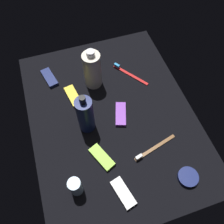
# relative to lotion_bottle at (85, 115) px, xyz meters

# --- Properties ---
(ground_plane) EXTENTS (0.84, 0.64, 0.01)m
(ground_plane) POSITION_rel_lotion_bottle_xyz_m (0.01, -0.10, -0.09)
(ground_plane) COLOR black
(lotion_bottle) EXTENTS (0.06, 0.06, 0.20)m
(lotion_bottle) POSITION_rel_lotion_bottle_xyz_m (0.00, 0.00, 0.00)
(lotion_bottle) COLOR navy
(lotion_bottle) RESTS_ON ground_plane
(bodywash_bottle) EXTENTS (0.07, 0.07, 0.19)m
(bodywash_bottle) POSITION_rel_lotion_bottle_xyz_m (0.20, -0.08, -0.00)
(bodywash_bottle) COLOR silver
(bodywash_bottle) RESTS_ON ground_plane
(deodorant_stick) EXTENTS (0.04, 0.04, 0.09)m
(deodorant_stick) POSITION_rel_lotion_bottle_xyz_m (-0.22, 0.09, -0.04)
(deodorant_stick) COLOR silver
(deodorant_stick) RESTS_ON ground_plane
(toothbrush_red) EXTENTS (0.15, 0.11, 0.02)m
(toothbrush_red) POSITION_rel_lotion_bottle_xyz_m (0.19, -0.24, -0.08)
(toothbrush_red) COLOR red
(toothbrush_red) RESTS_ON ground_plane
(toothbrush_brown) EXTENTS (0.06, 0.18, 0.02)m
(toothbrush_brown) POSITION_rel_lotion_bottle_xyz_m (-0.17, -0.20, -0.08)
(toothbrush_brown) COLOR brown
(toothbrush_brown) RESTS_ON ground_plane
(snack_bar_purple) EXTENTS (0.11, 0.07, 0.01)m
(snack_bar_purple) POSITION_rel_lotion_bottle_xyz_m (0.01, -0.14, -0.08)
(snack_bar_purple) COLOR purple
(snack_bar_purple) RESTS_ON ground_plane
(snack_bar_lime) EXTENTS (0.11, 0.08, 0.01)m
(snack_bar_lime) POSITION_rel_lotion_bottle_xyz_m (-0.14, -0.02, -0.08)
(snack_bar_lime) COLOR #8CD133
(snack_bar_lime) RESTS_ON ground_plane
(snack_bar_navy) EXTENTS (0.11, 0.06, 0.01)m
(snack_bar_navy) POSITION_rel_lotion_bottle_xyz_m (0.28, 0.10, -0.08)
(snack_bar_navy) COLOR navy
(snack_bar_navy) RESTS_ON ground_plane
(snack_bar_white) EXTENTS (0.11, 0.06, 0.01)m
(snack_bar_white) POSITION_rel_lotion_bottle_xyz_m (-0.28, -0.05, -0.08)
(snack_bar_white) COLOR white
(snack_bar_white) RESTS_ON ground_plane
(snack_bar_yellow) EXTENTS (0.11, 0.06, 0.01)m
(snack_bar_yellow) POSITION_rel_lotion_bottle_xyz_m (0.15, 0.02, -0.08)
(snack_bar_yellow) COLOR yellow
(snack_bar_yellow) RESTS_ON ground_plane
(cream_tin_left) EXTENTS (0.07, 0.07, 0.02)m
(cream_tin_left) POSITION_rel_lotion_bottle_xyz_m (-0.30, -0.28, -0.08)
(cream_tin_left) COLOR navy
(cream_tin_left) RESTS_ON ground_plane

